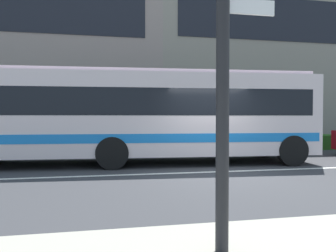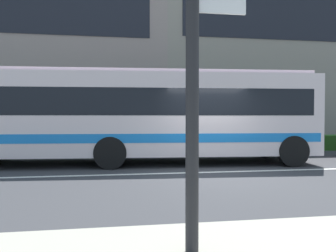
{
  "view_description": "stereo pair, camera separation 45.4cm",
  "coord_description": "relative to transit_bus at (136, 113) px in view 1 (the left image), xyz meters",
  "views": [
    {
      "loc": [
        -3.11,
        -8.67,
        1.58
      ],
      "look_at": [
        -0.98,
        2.46,
        1.28
      ],
      "focal_mm": 33.59,
      "sensor_mm": 36.0,
      "label": 1
    },
    {
      "loc": [
        -2.66,
        -8.75,
        1.58
      ],
      "look_at": [
        -0.98,
        2.46,
        1.28
      ],
      "focal_mm": 33.59,
      "sensor_mm": 36.0,
      "label": 2
    }
  ],
  "objects": [
    {
      "name": "ground_plane",
      "position": [
        2.16,
        -2.08,
        -1.72
      ],
      "size": [
        160.0,
        160.0,
        0.0
      ],
      "primitive_type": "plane",
      "color": "#333437"
    },
    {
      "name": "hedge_row_far",
      "position": [
        2.2,
        3.34,
        -1.37
      ],
      "size": [
        23.01,
        1.1,
        0.71
      ],
      "primitive_type": "cube",
      "color": "#285D1C",
      "rests_on": "ground_plane"
    },
    {
      "name": "lane_centre_line",
      "position": [
        2.16,
        -2.08,
        -1.72
      ],
      "size": [
        60.0,
        0.16,
        0.01
      ],
      "primitive_type": "cube",
      "color": "silver",
      "rests_on": "ground_plane"
    },
    {
      "name": "transit_bus",
      "position": [
        0.0,
        0.0,
        0.0
      ],
      "size": [
        12.25,
        3.24,
        3.12
      ],
      "color": "silver",
      "rests_on": "ground_plane"
    },
    {
      "name": "apartment_block_right",
      "position": [
        12.82,
        11.15,
        4.78
      ],
      "size": [
        21.37,
        8.63,
        13.0
      ],
      "color": "gray",
      "rests_on": "ground_plane"
    }
  ]
}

